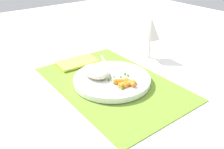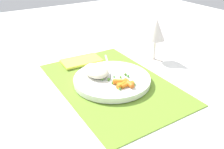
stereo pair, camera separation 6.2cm
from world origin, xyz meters
TOP-DOWN VIEW (x-y plane):
  - ground_plane at (0.00, 0.00)m, footprint 2.40×2.40m
  - placemat at (0.00, 0.00)m, footprint 0.50×0.33m
  - plate at (0.00, 0.00)m, footprint 0.25×0.25m
  - rice_mound at (-0.04, -0.04)m, footprint 0.10×0.07m
  - carrot_portion at (0.06, 0.01)m, footprint 0.06×0.06m
  - pea_scatter at (0.04, 0.00)m, footprint 0.09×0.09m
  - fork at (-0.04, 0.02)m, footprint 0.19×0.09m
  - wine_glass at (-0.07, 0.24)m, footprint 0.07×0.07m
  - napkin at (-0.19, -0.02)m, footprint 0.09×0.15m

SIDE VIEW (x-z plane):
  - ground_plane at x=0.00m, z-range 0.00..0.00m
  - placemat at x=0.00m, z-range 0.00..0.01m
  - napkin at x=-0.19m, z-range 0.01..0.01m
  - plate at x=0.00m, z-range 0.01..0.02m
  - fork at x=-0.04m, z-range 0.02..0.03m
  - pea_scatter at x=0.04m, z-range 0.02..0.03m
  - carrot_portion at x=0.06m, z-range 0.02..0.04m
  - rice_mound at x=-0.04m, z-range 0.02..0.06m
  - wine_glass at x=-0.07m, z-range 0.03..0.20m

